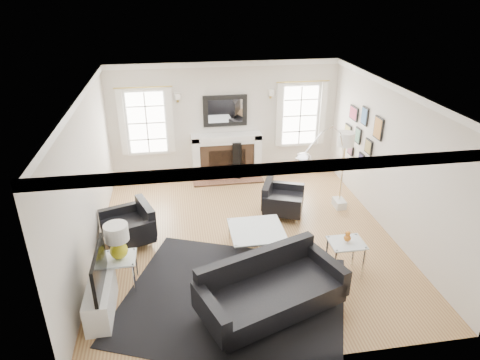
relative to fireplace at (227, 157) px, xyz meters
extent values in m
plane|color=#92603D|center=(0.00, -2.79, -0.54)|extent=(6.00, 6.00, 0.00)
cube|color=beige|center=(0.00, 0.21, 0.86)|extent=(5.50, 0.04, 2.80)
cube|color=beige|center=(0.00, -5.79, 0.86)|extent=(5.50, 0.04, 2.80)
cube|color=beige|center=(-2.75, -2.79, 0.86)|extent=(0.04, 6.00, 2.80)
cube|color=beige|center=(2.75, -2.79, 0.86)|extent=(0.04, 6.00, 2.80)
cube|color=white|center=(0.00, -2.79, 2.26)|extent=(5.50, 6.00, 0.02)
cube|color=white|center=(0.00, -2.79, 2.20)|extent=(5.50, 6.00, 0.12)
cube|color=white|center=(-0.75, 0.01, 0.01)|extent=(0.18, 0.38, 1.10)
cube|color=white|center=(0.75, 0.01, 0.01)|extent=(0.18, 0.38, 1.10)
cube|color=white|center=(0.00, 0.01, 0.51)|extent=(1.70, 0.38, 0.12)
cube|color=white|center=(0.00, 0.01, 0.41)|extent=(1.50, 0.34, 0.10)
cube|color=brown|center=(0.00, 0.03, -0.09)|extent=(1.30, 0.30, 0.90)
cube|color=black|center=(0.00, -0.07, -0.16)|extent=(0.90, 0.10, 0.76)
cube|color=brown|center=(0.00, -0.24, -0.52)|extent=(1.70, 0.50, 0.04)
cube|color=black|center=(0.00, 0.17, 1.11)|extent=(1.05, 0.06, 0.75)
cube|color=white|center=(0.00, 0.13, 1.11)|extent=(0.82, 0.02, 0.55)
cube|color=white|center=(-1.85, 0.18, 0.91)|extent=(1.00, 0.05, 1.60)
cube|color=white|center=(-1.85, 0.15, 0.91)|extent=(0.84, 0.02, 1.44)
cube|color=white|center=(-2.40, 0.08, 0.96)|extent=(0.14, 0.05, 1.55)
cube|color=white|center=(-1.30, 0.08, 0.96)|extent=(0.14, 0.05, 1.55)
cube|color=white|center=(1.85, 0.18, 0.91)|extent=(1.00, 0.05, 1.60)
cube|color=white|center=(1.85, 0.15, 0.91)|extent=(0.84, 0.02, 1.44)
cube|color=white|center=(1.30, 0.08, 0.96)|extent=(0.14, 0.05, 1.55)
cube|color=white|center=(2.40, 0.08, 0.96)|extent=(0.14, 0.05, 1.55)
cube|color=black|center=(2.72, -2.19, 1.31)|extent=(0.03, 0.34, 0.44)
cube|color=#AF702E|center=(2.70, -2.19, 1.31)|extent=(0.01, 0.29, 0.39)
cube|color=black|center=(2.72, -1.54, 1.36)|extent=(0.03, 0.28, 0.38)
cube|color=#39679E|center=(2.70, -1.54, 1.36)|extent=(0.01, 0.23, 0.33)
cube|color=black|center=(2.72, -0.99, 1.26)|extent=(0.03, 0.40, 0.30)
cube|color=#B53753|center=(2.70, -0.99, 1.26)|extent=(0.01, 0.35, 0.25)
cube|color=black|center=(2.72, -1.89, 0.81)|extent=(0.03, 0.30, 0.30)
cube|color=olive|center=(2.70, -1.89, 0.81)|extent=(0.01, 0.25, 0.25)
cube|color=black|center=(2.72, -1.34, 0.86)|extent=(0.03, 0.26, 0.34)
cube|color=#4F8467|center=(2.70, -1.34, 0.86)|extent=(0.01, 0.21, 0.29)
cube|color=black|center=(2.72, -0.79, 0.81)|extent=(0.03, 0.32, 0.24)
cube|color=#AA9C48|center=(2.70, -0.79, 0.81)|extent=(0.01, 0.27, 0.19)
cube|color=black|center=(2.72, -1.64, 0.41)|extent=(0.03, 0.24, 0.30)
cube|color=#372E5C|center=(2.70, -1.64, 0.41)|extent=(0.01, 0.19, 0.25)
cube|color=black|center=(2.72, -1.04, 0.41)|extent=(0.03, 0.28, 0.22)
cube|color=#895062|center=(2.70, -1.04, 0.41)|extent=(0.01, 0.23, 0.17)
cube|color=white|center=(-2.45, -4.49, -0.29)|extent=(0.35, 1.00, 0.50)
cube|color=black|center=(-2.40, -4.49, 0.26)|extent=(0.05, 1.00, 0.58)
cube|color=black|center=(-0.48, -4.48, -0.54)|extent=(4.11, 3.80, 0.01)
cube|color=black|center=(0.02, -4.88, -0.23)|extent=(2.22, 1.60, 0.34)
cube|color=black|center=(-0.13, -4.48, 0.02)|extent=(1.94, 0.86, 0.56)
cube|color=black|center=(-0.91, -5.23, -0.09)|extent=(0.48, 0.95, 0.43)
cube|color=black|center=(0.94, -4.53, -0.09)|extent=(0.48, 0.95, 0.43)
cube|color=black|center=(-2.20, -2.66, -0.26)|extent=(1.04, 1.04, 0.31)
cube|color=black|center=(-1.85, -2.53, -0.03)|extent=(0.41, 0.82, 0.51)
cube|color=black|center=(-2.34, -2.27, -0.13)|extent=(0.81, 0.39, 0.39)
cube|color=black|center=(-2.06, -3.04, -0.13)|extent=(0.81, 0.39, 0.39)
cube|color=black|center=(0.92, -2.07, -0.27)|extent=(0.99, 0.99, 0.29)
cube|color=black|center=(0.60, -1.94, -0.06)|extent=(0.40, 0.76, 0.48)
cube|color=black|center=(0.78, -2.42, -0.16)|extent=(0.76, 0.39, 0.36)
cube|color=black|center=(1.06, -1.71, -0.16)|extent=(0.76, 0.39, 0.36)
cube|color=silver|center=(0.12, -3.23, -0.13)|extent=(0.96, 0.96, 0.02)
cylinder|color=silver|center=(-0.32, -3.67, -0.33)|extent=(0.04, 0.04, 0.43)
cylinder|color=silver|center=(0.55, -3.67, -0.33)|extent=(0.04, 0.04, 0.43)
cylinder|color=silver|center=(-0.32, -2.79, -0.33)|extent=(0.04, 0.04, 0.43)
cylinder|color=silver|center=(0.55, -2.79, -0.33)|extent=(0.04, 0.04, 0.43)
cube|color=silver|center=(-2.20, -3.88, -0.01)|extent=(0.49, 0.49, 0.02)
cylinder|color=silver|center=(-2.40, -4.09, -0.27)|extent=(0.04, 0.04, 0.54)
cylinder|color=silver|center=(-2.00, -4.09, -0.27)|extent=(0.04, 0.04, 0.54)
cylinder|color=silver|center=(-2.40, -3.68, -0.27)|extent=(0.04, 0.04, 0.54)
cylinder|color=silver|center=(-2.00, -3.68, -0.27)|extent=(0.04, 0.04, 0.54)
cube|color=silver|center=(1.42, -4.15, 0.07)|extent=(0.56, 0.47, 0.02)
cylinder|color=silver|center=(1.18, -4.35, -0.23)|extent=(0.04, 0.04, 0.62)
cylinder|color=silver|center=(1.66, -4.35, -0.23)|extent=(0.04, 0.04, 0.62)
cylinder|color=silver|center=(1.18, -3.95, -0.23)|extent=(0.04, 0.04, 0.62)
cylinder|color=silver|center=(1.66, -3.95, -0.23)|extent=(0.04, 0.04, 0.62)
sphere|color=yellow|center=(-2.20, -3.88, 0.14)|extent=(0.28, 0.28, 0.28)
cylinder|color=yellow|center=(-2.20, -3.88, 0.28)|extent=(0.04, 0.04, 0.11)
cylinder|color=white|center=(-2.20, -3.88, 0.46)|extent=(0.37, 0.37, 0.26)
sphere|color=#BE6518|center=(1.42, -4.15, 0.16)|extent=(0.12, 0.12, 0.12)
sphere|color=#BE6518|center=(1.42, -4.15, 0.24)|extent=(0.09, 0.09, 0.09)
cube|color=silver|center=(2.20, -1.93, -0.46)|extent=(0.22, 0.35, 0.17)
ellipsoid|color=silver|center=(0.99, -2.97, 1.10)|extent=(0.29, 0.29, 0.18)
cylinder|color=gold|center=(2.20, -1.91, -0.53)|extent=(0.21, 0.21, 0.03)
cylinder|color=gold|center=(2.20, -1.91, 0.21)|extent=(0.03, 0.03, 1.50)
cylinder|color=white|center=(2.20, -1.91, 1.01)|extent=(0.34, 0.34, 0.28)
cube|color=black|center=(0.24, -0.14, -0.07)|extent=(0.25, 0.25, 0.95)
camera|label=1|loc=(-1.22, -9.64, 3.96)|focal=32.00mm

